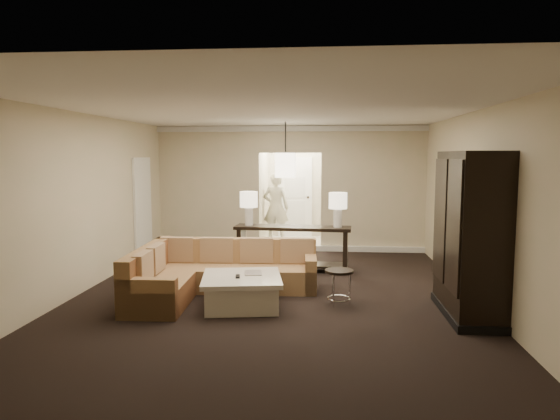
# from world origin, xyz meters

# --- Properties ---
(ground) EXTENTS (8.00, 8.00, 0.00)m
(ground) POSITION_xyz_m (0.00, 0.00, 0.00)
(ground) COLOR black
(ground) RESTS_ON ground
(wall_back) EXTENTS (6.00, 0.04, 2.80)m
(wall_back) POSITION_xyz_m (0.00, 4.00, 1.40)
(wall_back) COLOR beige
(wall_back) RESTS_ON ground
(wall_front) EXTENTS (6.00, 0.04, 2.80)m
(wall_front) POSITION_xyz_m (0.00, -4.00, 1.40)
(wall_front) COLOR beige
(wall_front) RESTS_ON ground
(wall_left) EXTENTS (0.04, 8.00, 2.80)m
(wall_left) POSITION_xyz_m (-3.00, 0.00, 1.40)
(wall_left) COLOR beige
(wall_left) RESTS_ON ground
(wall_right) EXTENTS (0.04, 8.00, 2.80)m
(wall_right) POSITION_xyz_m (3.00, 0.00, 1.40)
(wall_right) COLOR beige
(wall_right) RESTS_ON ground
(ceiling) EXTENTS (6.00, 8.00, 0.02)m
(ceiling) POSITION_xyz_m (0.00, 0.00, 2.80)
(ceiling) COLOR white
(ceiling) RESTS_ON wall_back
(crown_molding) EXTENTS (6.00, 0.10, 0.12)m
(crown_molding) POSITION_xyz_m (0.00, 3.95, 2.73)
(crown_molding) COLOR silver
(crown_molding) RESTS_ON wall_back
(baseboard) EXTENTS (6.00, 0.10, 0.12)m
(baseboard) POSITION_xyz_m (0.00, 3.95, 0.06)
(baseboard) COLOR silver
(baseboard) RESTS_ON ground
(side_door) EXTENTS (0.05, 0.90, 2.10)m
(side_door) POSITION_xyz_m (-2.97, 2.80, 1.05)
(side_door) COLOR white
(side_door) RESTS_ON ground
(foyer) EXTENTS (1.44, 2.02, 2.80)m
(foyer) POSITION_xyz_m (0.00, 5.34, 1.30)
(foyer) COLOR white
(foyer) RESTS_ON ground
(sectional_sofa) EXTENTS (2.68, 2.14, 0.79)m
(sectional_sofa) POSITION_xyz_m (-0.98, 0.30, 0.32)
(sectional_sofa) COLOR brown
(sectional_sofa) RESTS_ON ground
(coffee_table) EXTENTS (1.26, 1.26, 0.46)m
(coffee_table) POSITION_xyz_m (-0.39, -0.31, 0.23)
(coffee_table) COLOR silver
(coffee_table) RESTS_ON ground
(console_table) EXTENTS (2.18, 0.65, 0.83)m
(console_table) POSITION_xyz_m (0.19, 2.00, 0.50)
(console_table) COLOR black
(console_table) RESTS_ON ground
(armoire) EXTENTS (0.65, 1.53, 2.19)m
(armoire) POSITION_xyz_m (2.69, -0.45, 1.05)
(armoire) COLOR black
(armoire) RESTS_ON ground
(drink_table) EXTENTS (0.41, 0.41, 0.51)m
(drink_table) POSITION_xyz_m (0.99, -0.12, 0.37)
(drink_table) COLOR black
(drink_table) RESTS_ON ground
(table_lamp_left) EXTENTS (0.33, 0.33, 0.64)m
(table_lamp_left) POSITION_xyz_m (-0.64, 2.06, 1.26)
(table_lamp_left) COLOR white
(table_lamp_left) RESTS_ON console_table
(table_lamp_right) EXTENTS (0.33, 0.33, 0.64)m
(table_lamp_right) POSITION_xyz_m (1.02, 1.94, 1.26)
(table_lamp_right) COLOR white
(table_lamp_right) RESTS_ON console_table
(pendant_light) EXTENTS (0.38, 0.38, 1.09)m
(pendant_light) POSITION_xyz_m (0.00, 2.70, 1.95)
(pendant_light) COLOR black
(pendant_light) RESTS_ON ceiling
(person) EXTENTS (0.74, 0.53, 1.92)m
(person) POSITION_xyz_m (-0.40, 4.93, 0.96)
(person) COLOR beige
(person) RESTS_ON ground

